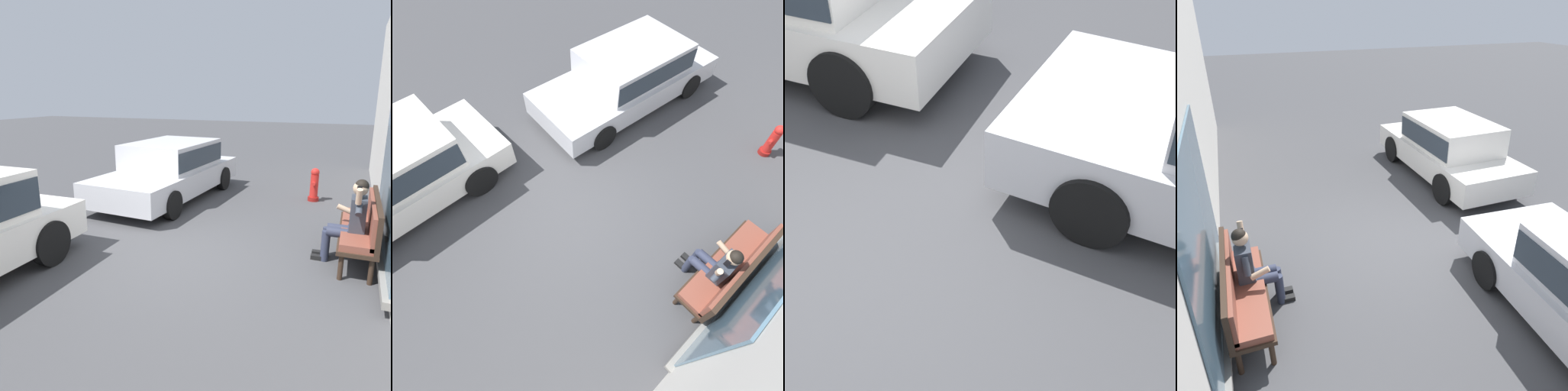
# 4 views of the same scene
# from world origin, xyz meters

# --- Properties ---
(ground_plane) EXTENTS (60.00, 60.00, 0.00)m
(ground_plane) POSITION_xyz_m (0.00, 0.00, 0.00)
(ground_plane) COLOR #424244
(bench) EXTENTS (1.99, 0.55, 0.99)m
(bench) POSITION_xyz_m (-0.99, 2.90, 0.56)
(bench) COLOR #332319
(bench) RESTS_ON ground_plane
(person_on_phone) EXTENTS (0.73, 0.74, 1.32)m
(person_on_phone) POSITION_xyz_m (-0.74, 2.67, 0.69)
(person_on_phone) COLOR #2D3347
(person_on_phone) RESTS_ON ground_plane
(parked_car_near) EXTENTS (4.69, 2.17, 1.39)m
(parked_car_near) POSITION_xyz_m (-3.14, -1.54, 0.76)
(parked_car_near) COLOR silver
(parked_car_near) RESTS_ON ground_plane
(fire_hydrant) EXTENTS (0.38, 0.26, 0.81)m
(fire_hydrant) POSITION_xyz_m (-4.16, 1.83, 0.39)
(fire_hydrant) COLOR maroon
(fire_hydrant) RESTS_ON ground_plane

